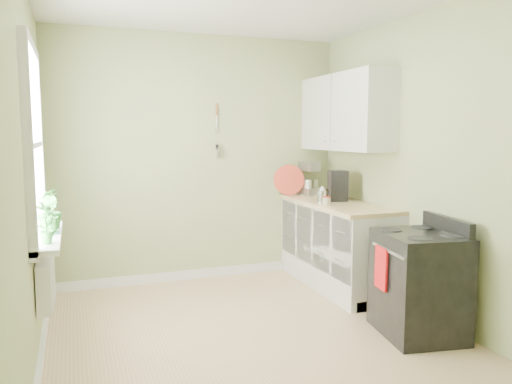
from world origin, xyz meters
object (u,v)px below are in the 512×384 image
object	(u,v)px
kettle	(322,195)
coffee_maker	(338,186)
stand_mixer	(307,179)
stove	(419,283)

from	to	relation	value
kettle	coffee_maker	world-z (taller)	coffee_maker
kettle	coffee_maker	xyz separation A→B (m)	(0.23, 0.08, 0.07)
coffee_maker	kettle	bearing A→B (deg)	-161.08
stand_mixer	stove	bearing A→B (deg)	-90.49
kettle	coffee_maker	size ratio (longest dim) A/B	0.52
stove	coffee_maker	distance (m)	1.60
stove	coffee_maker	world-z (taller)	coffee_maker
stove	stand_mixer	distance (m)	2.22
stand_mixer	kettle	distance (m)	0.76
stand_mixer	coffee_maker	world-z (taller)	stand_mixer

